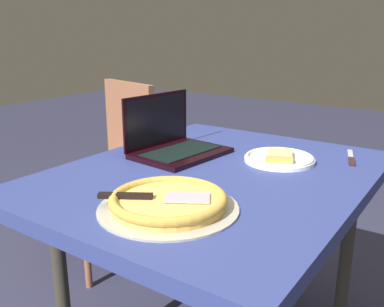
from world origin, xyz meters
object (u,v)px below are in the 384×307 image
at_px(pizza_plate, 279,158).
at_px(dining_table, 213,190).
at_px(chair_near, 113,161).
at_px(pizza_tray, 168,202).
at_px(laptop, 174,143).
at_px(table_knife, 351,159).

bearing_deg(pizza_plate, dining_table, -31.89).
bearing_deg(chair_near, pizza_tray, 52.44).
distance_m(pizza_tray, chair_near, 1.22).
height_order(laptop, pizza_plate, laptop).
relative_size(laptop, pizza_plate, 1.44).
bearing_deg(pizza_tray, table_knife, 159.14).
bearing_deg(table_knife, pizza_tray, -20.86).
bearing_deg(table_knife, dining_table, -41.44).
height_order(pizza_plate, table_knife, pizza_plate).
xyz_separation_m(pizza_plate, chair_near, (-0.16, -1.02, -0.23)).
relative_size(pizza_plate, table_knife, 1.21).
height_order(dining_table, pizza_plate, pizza_plate).
bearing_deg(chair_near, table_knife, 90.48).
bearing_deg(laptop, pizza_tray, 35.31).
relative_size(pizza_plate, pizza_tray, 0.67).
bearing_deg(pizza_tray, laptop, -144.69).
distance_m(pizza_tray, table_knife, 0.79).
xyz_separation_m(pizza_tray, chair_near, (-0.73, -0.95, -0.24)).
xyz_separation_m(laptop, pizza_tray, (0.43, 0.31, -0.02)).
relative_size(pizza_tray, chair_near, 0.39).
height_order(pizza_tray, table_knife, pizza_tray).
height_order(pizza_plate, pizza_tray, pizza_tray).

